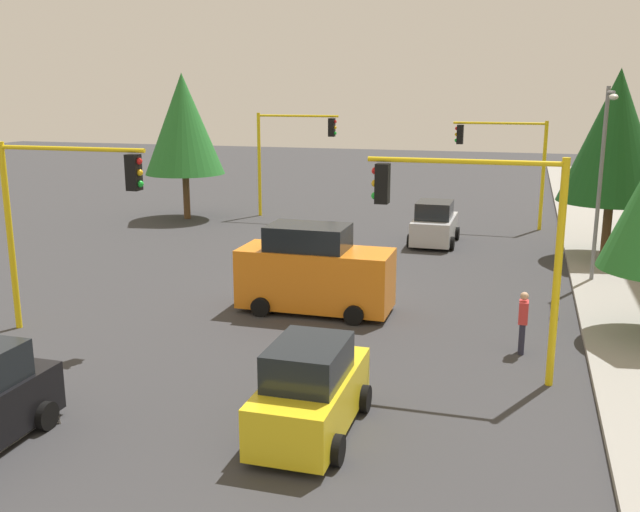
# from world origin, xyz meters

# --- Properties ---
(ground_plane) EXTENTS (120.00, 120.00, 0.00)m
(ground_plane) POSITION_xyz_m (0.00, 0.00, 0.00)
(ground_plane) COLOR #353538
(sidewalk_kerb) EXTENTS (80.00, 4.00, 0.15)m
(sidewalk_kerb) POSITION_xyz_m (-5.00, 10.50, 0.07)
(sidewalk_kerb) COLOR gray
(sidewalk_kerb) RESTS_ON ground
(lane_arrow_near) EXTENTS (2.40, 1.10, 1.10)m
(lane_arrow_near) POSITION_xyz_m (11.51, -3.00, 0.01)
(lane_arrow_near) COLOR silver
(lane_arrow_near) RESTS_ON ground
(traffic_signal_far_right) EXTENTS (0.36, 4.59, 5.66)m
(traffic_signal_far_right) POSITION_xyz_m (-14.00, -5.69, 4.01)
(traffic_signal_far_right) COLOR yellow
(traffic_signal_far_right) RESTS_ON ground
(traffic_signal_near_left) EXTENTS (0.36, 4.59, 5.41)m
(traffic_signal_near_left) POSITION_xyz_m (6.00, 5.66, 3.84)
(traffic_signal_near_left) COLOR yellow
(traffic_signal_near_left) RESTS_ON ground
(traffic_signal_far_left) EXTENTS (0.36, 4.59, 5.40)m
(traffic_signal_far_left) POSITION_xyz_m (-14.00, 5.65, 3.84)
(traffic_signal_far_left) COLOR yellow
(traffic_signal_far_left) RESTS_ON ground
(traffic_signal_near_right) EXTENTS (0.36, 4.59, 5.47)m
(traffic_signal_near_right) POSITION_xyz_m (6.00, -5.66, 3.88)
(traffic_signal_near_right) COLOR yellow
(traffic_signal_near_right) RESTS_ON ground
(street_lamp_curbside) EXTENTS (2.15, 0.28, 7.00)m
(street_lamp_curbside) POSITION_xyz_m (-3.61, 9.20, 4.35)
(street_lamp_curbside) COLOR slate
(street_lamp_curbside) RESTS_ON ground
(tree_opposite_side) EXTENTS (4.24, 4.24, 7.75)m
(tree_opposite_side) POSITION_xyz_m (-12.00, -11.00, 5.09)
(tree_opposite_side) COLOR brown
(tree_opposite_side) RESTS_ON ground
(tree_roadside_mid) EXTENTS (4.22, 4.22, 7.72)m
(tree_roadside_mid) POSITION_xyz_m (-8.00, 10.00, 5.06)
(tree_roadside_mid) COLOR brown
(tree_roadside_mid) RESTS_ON ground
(delivery_van_orange) EXTENTS (2.22, 4.80, 2.77)m
(delivery_van_orange) POSITION_xyz_m (2.00, 0.46, 1.28)
(delivery_van_orange) COLOR orange
(delivery_van_orange) RESTS_ON ground
(car_silver) EXTENTS (3.72, 2.06, 1.98)m
(car_silver) POSITION_xyz_m (-9.19, 2.81, 0.90)
(car_silver) COLOR #B2B5BA
(car_silver) RESTS_ON ground
(car_yellow) EXTENTS (3.80, 1.93, 1.98)m
(car_yellow) POSITION_xyz_m (9.86, 2.72, 0.90)
(car_yellow) COLOR yellow
(car_yellow) RESTS_ON ground
(pedestrian_crossing) EXTENTS (0.40, 0.24, 1.70)m
(pedestrian_crossing) POSITION_xyz_m (4.02, 6.83, 0.91)
(pedestrian_crossing) COLOR #262638
(pedestrian_crossing) RESTS_ON ground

